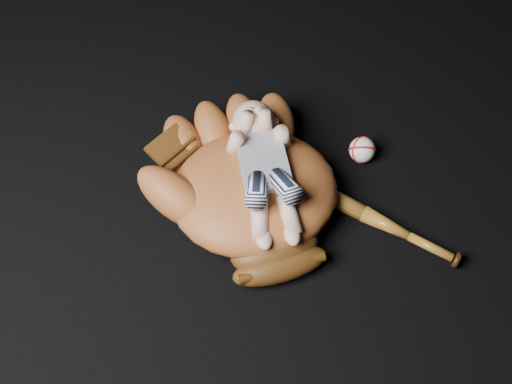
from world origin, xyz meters
TOP-DOWN VIEW (x-y plane):
  - baseball_glove at (0.06, 0.05)m, footprint 0.50×0.56m
  - newborn_baby at (0.09, 0.04)m, footprint 0.24×0.40m
  - baseball_bat at (0.30, -0.09)m, footprint 0.29×0.37m
  - baseball at (0.36, 0.10)m, footprint 0.07×0.07m

SIDE VIEW (x-z plane):
  - baseball_bat at x=0.30m, z-range 0.00..0.04m
  - baseball at x=0.36m, z-range 0.00..0.06m
  - baseball_glove at x=0.06m, z-range 0.00..0.17m
  - newborn_baby at x=0.09m, z-range 0.06..0.21m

